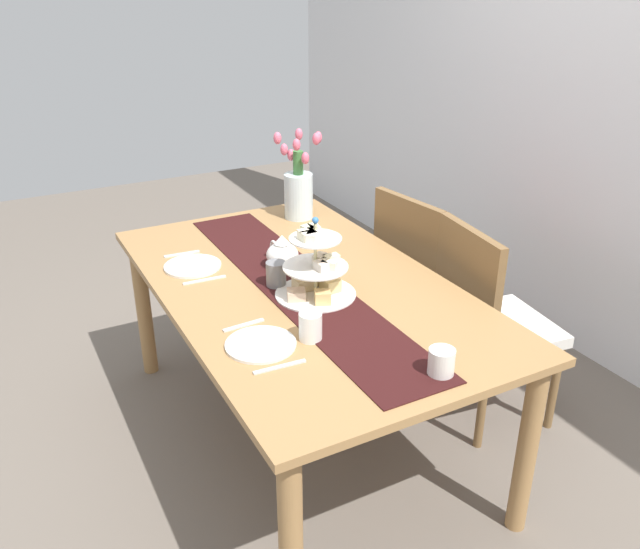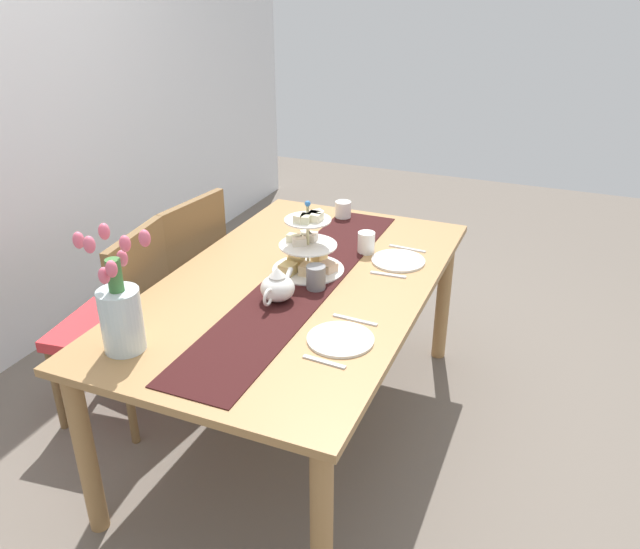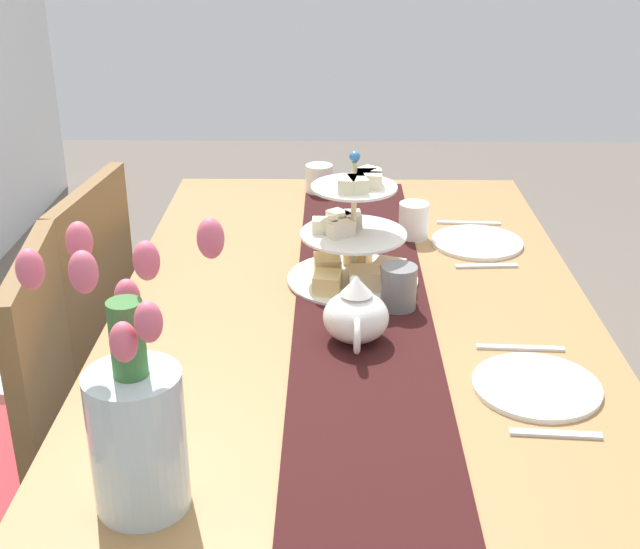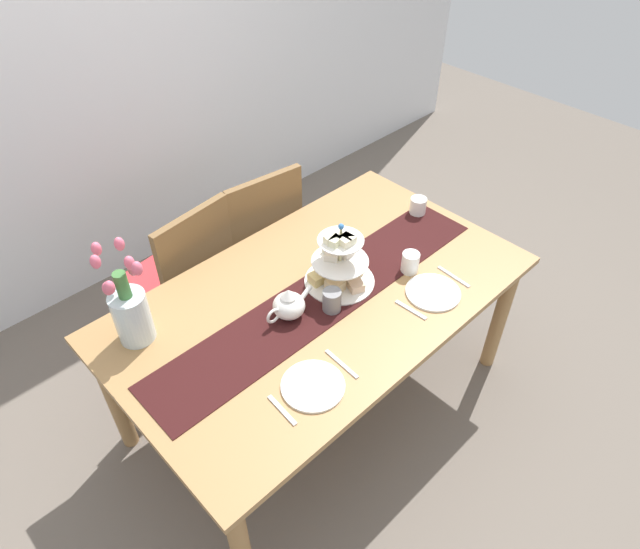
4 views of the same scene
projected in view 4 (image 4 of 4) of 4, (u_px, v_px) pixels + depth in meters
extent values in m
plane|color=#6B6056|center=(320.00, 398.00, 2.83)|extent=(8.00, 8.00, 0.00)
cube|color=silver|center=(98.00, 52.00, 2.83)|extent=(6.00, 0.08, 2.60)
cube|color=#A37747|center=(320.00, 297.00, 2.35)|extent=(1.76, 1.03, 0.03)
cylinder|color=#A37747|center=(500.00, 316.00, 2.77)|extent=(0.07, 0.07, 0.69)
cylinder|color=#A37747|center=(113.00, 396.00, 2.42)|extent=(0.07, 0.07, 0.69)
cylinder|color=#A37747|center=(367.00, 236.00, 3.25)|extent=(0.07, 0.07, 0.69)
cylinder|color=brown|center=(189.00, 277.00, 3.20)|extent=(0.04, 0.04, 0.41)
cylinder|color=brown|center=(137.00, 312.00, 2.99)|extent=(0.04, 0.04, 0.41)
cylinder|color=brown|center=(233.00, 305.00, 3.03)|extent=(0.04, 0.04, 0.41)
cylinder|color=brown|center=(182.00, 344.00, 2.83)|extent=(0.04, 0.04, 0.41)
cube|color=red|center=(178.00, 276.00, 2.86)|extent=(0.47, 0.47, 0.05)
cube|color=brown|center=(196.00, 254.00, 2.61)|extent=(0.42, 0.09, 0.45)
cylinder|color=brown|center=(263.00, 241.00, 3.44)|extent=(0.04, 0.04, 0.41)
cylinder|color=brown|center=(211.00, 264.00, 3.28)|extent=(0.04, 0.04, 0.41)
cylinder|color=brown|center=(297.00, 272.00, 3.23)|extent=(0.04, 0.04, 0.41)
cylinder|color=brown|center=(243.00, 299.00, 3.07)|extent=(0.04, 0.04, 0.41)
cube|color=silver|center=(250.00, 237.00, 3.10)|extent=(0.47, 0.47, 0.05)
cube|color=brown|center=(266.00, 217.00, 2.82)|extent=(0.42, 0.09, 0.45)
cube|color=black|center=(323.00, 296.00, 2.33)|extent=(1.65, 0.29, 0.00)
cylinder|color=beige|center=(340.00, 256.00, 2.31)|extent=(0.01, 0.01, 0.28)
cylinder|color=white|center=(339.00, 281.00, 2.40)|extent=(0.30, 0.30, 0.01)
cylinder|color=white|center=(340.00, 261.00, 2.32)|extent=(0.24, 0.24, 0.01)
cylinder|color=white|center=(341.00, 240.00, 2.25)|extent=(0.19, 0.19, 0.01)
cube|color=#EDC376|center=(355.00, 269.00, 2.41)|extent=(0.07, 0.07, 0.05)
cube|color=#ECCC81|center=(331.00, 269.00, 2.41)|extent=(0.07, 0.06, 0.05)
cube|color=#E6CC7E|center=(317.00, 278.00, 2.37)|extent=(0.07, 0.07, 0.04)
cube|color=beige|center=(335.00, 285.00, 2.34)|extent=(0.06, 0.07, 0.04)
cube|color=beige|center=(356.00, 285.00, 2.34)|extent=(0.08, 0.08, 0.04)
cube|color=silver|center=(347.00, 253.00, 2.33)|extent=(0.06, 0.04, 0.03)
cube|color=beige|center=(343.00, 249.00, 2.35)|extent=(0.07, 0.06, 0.03)
cube|color=#F1EABE|center=(330.00, 250.00, 2.35)|extent=(0.04, 0.06, 0.03)
cube|color=beige|center=(331.00, 257.00, 2.32)|extent=(0.06, 0.07, 0.03)
cube|color=beige|center=(331.00, 239.00, 2.23)|extent=(0.06, 0.04, 0.03)
cube|color=beige|center=(335.00, 241.00, 2.22)|extent=(0.06, 0.05, 0.03)
cube|color=#F4E6C0|center=(344.00, 241.00, 2.22)|extent=(0.04, 0.06, 0.03)
cube|color=#F2EAC3|center=(348.00, 239.00, 2.23)|extent=(0.04, 0.06, 0.03)
cube|color=silver|center=(349.00, 237.00, 2.24)|extent=(0.07, 0.06, 0.03)
sphere|color=#3370B7|center=(341.00, 226.00, 2.21)|extent=(0.02, 0.02, 0.02)
ellipsoid|color=white|center=(289.00, 306.00, 2.22)|extent=(0.13, 0.13, 0.10)
cone|color=white|center=(288.00, 293.00, 2.17)|extent=(0.06, 0.06, 0.04)
cylinder|color=white|center=(306.00, 293.00, 2.26)|extent=(0.07, 0.02, 0.06)
torus|color=white|center=(273.00, 316.00, 2.18)|extent=(0.07, 0.01, 0.07)
cylinder|color=silver|center=(132.00, 317.00, 2.10)|extent=(0.14, 0.14, 0.22)
cylinder|color=#3D7538|center=(122.00, 286.00, 1.99)|extent=(0.05, 0.05, 0.12)
ellipsoid|color=#E5607A|center=(133.00, 269.00, 2.00)|extent=(0.04, 0.04, 0.06)
ellipsoid|color=#E5607A|center=(119.00, 244.00, 1.98)|extent=(0.04, 0.04, 0.06)
ellipsoid|color=#E5607A|center=(96.00, 249.00, 1.97)|extent=(0.04, 0.04, 0.06)
ellipsoid|color=#E5607A|center=(95.00, 262.00, 1.90)|extent=(0.04, 0.04, 0.06)
ellipsoid|color=#E5607A|center=(108.00, 289.00, 1.94)|extent=(0.04, 0.04, 0.06)
ellipsoid|color=#E5607A|center=(110.00, 287.00, 1.90)|extent=(0.04, 0.04, 0.06)
ellipsoid|color=#E5607A|center=(137.00, 269.00, 1.85)|extent=(0.04, 0.04, 0.06)
ellipsoid|color=#E5607A|center=(129.00, 263.00, 1.93)|extent=(0.04, 0.04, 0.06)
cylinder|color=white|center=(418.00, 206.00, 2.75)|extent=(0.08, 0.08, 0.08)
cylinder|color=white|center=(313.00, 386.00, 1.99)|extent=(0.23, 0.23, 0.01)
cube|color=silver|center=(282.00, 410.00, 1.92)|extent=(0.03, 0.15, 0.01)
cube|color=silver|center=(342.00, 364.00, 2.07)|extent=(0.02, 0.17, 0.01)
cylinder|color=white|center=(433.00, 292.00, 2.35)|extent=(0.23, 0.23, 0.01)
cube|color=silver|center=(411.00, 310.00, 2.27)|extent=(0.02, 0.15, 0.01)
cube|color=silver|center=(454.00, 277.00, 2.42)|extent=(0.02, 0.17, 0.01)
cylinder|color=slate|center=(332.00, 300.00, 2.24)|extent=(0.08, 0.08, 0.09)
cylinder|color=white|center=(410.00, 262.00, 2.42)|extent=(0.08, 0.08, 0.09)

